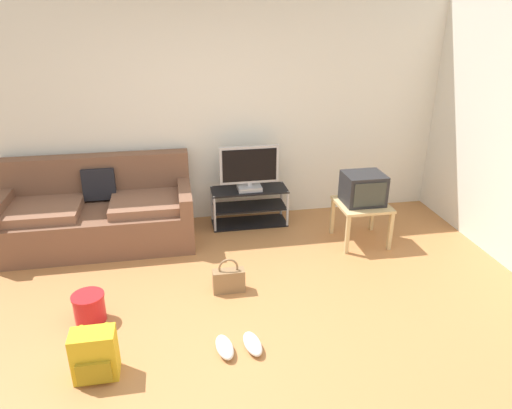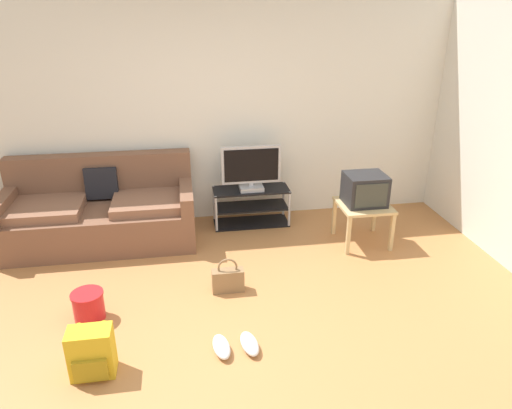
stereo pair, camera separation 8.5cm
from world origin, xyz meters
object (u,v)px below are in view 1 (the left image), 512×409
(flat_tv, at_px, (249,169))
(handbag, at_px, (229,280))
(side_table, at_px, (362,209))
(couch, at_px, (99,214))
(cleaning_bucket, at_px, (89,307))
(crt_tv, at_px, (363,188))
(sneakers_pair, at_px, (239,345))
(tv_stand, at_px, (249,206))
(backpack, at_px, (95,355))

(flat_tv, bearing_deg, handbag, -107.23)
(side_table, relative_size, handbag, 1.60)
(couch, xyz_separation_m, cleaning_bucket, (0.08, -1.52, -0.20))
(crt_tv, distance_m, sneakers_pair, 2.37)
(couch, distance_m, sneakers_pair, 2.50)
(couch, height_order, handbag, couch)
(couch, relative_size, side_table, 3.74)
(tv_stand, distance_m, flat_tv, 0.50)
(crt_tv, bearing_deg, backpack, -147.78)
(flat_tv, relative_size, backpack, 1.84)
(tv_stand, bearing_deg, couch, -174.94)
(tv_stand, relative_size, flat_tv, 1.30)
(side_table, relative_size, backpack, 1.45)
(couch, distance_m, flat_tv, 1.79)
(couch, relative_size, crt_tv, 4.78)
(tv_stand, bearing_deg, cleaning_bucket, -134.86)
(backpack, relative_size, sneakers_pair, 0.98)
(crt_tv, distance_m, cleaning_bucket, 3.05)
(tv_stand, relative_size, side_table, 1.64)
(handbag, bearing_deg, couch, 135.57)
(cleaning_bucket, bearing_deg, flat_tv, 44.75)
(side_table, distance_m, sneakers_pair, 2.31)
(flat_tv, xyz_separation_m, backpack, (-1.53, -2.35, -0.54))
(couch, distance_m, crt_tv, 2.97)
(handbag, distance_m, cleaning_bucket, 1.25)
(couch, distance_m, cleaning_bucket, 1.54)
(crt_tv, relative_size, sneakers_pair, 1.11)
(side_table, xyz_separation_m, crt_tv, (-0.00, 0.02, 0.24))
(flat_tv, xyz_separation_m, sneakers_pair, (-0.47, -2.26, -0.68))
(side_table, relative_size, sneakers_pair, 1.42)
(cleaning_bucket, bearing_deg, side_table, 19.27)
(backpack, distance_m, cleaning_bucket, 0.71)
(side_table, bearing_deg, handbag, -154.91)
(couch, height_order, cleaning_bucket, couch)
(flat_tv, xyz_separation_m, handbag, (-0.44, -1.41, -0.60))
(crt_tv, relative_size, handbag, 1.25)
(couch, distance_m, backpack, 2.23)
(flat_tv, relative_size, sneakers_pair, 1.80)
(couch, relative_size, handbag, 6.00)
(couch, xyz_separation_m, side_table, (2.91, -0.53, 0.06))
(flat_tv, distance_m, crt_tv, 1.34)
(crt_tv, distance_m, backpack, 3.22)
(couch, xyz_separation_m, handbag, (1.31, -1.28, -0.21))
(crt_tv, bearing_deg, flat_tv, 151.02)
(tv_stand, xyz_separation_m, side_table, (1.17, -0.69, 0.17))
(couch, xyz_separation_m, tv_stand, (1.75, 0.15, -0.11))
(crt_tv, xyz_separation_m, cleaning_bucket, (-2.84, -1.01, -0.50))
(flat_tv, distance_m, cleaning_bucket, 2.42)
(crt_tv, bearing_deg, side_table, -90.00)
(tv_stand, height_order, backpack, tv_stand)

